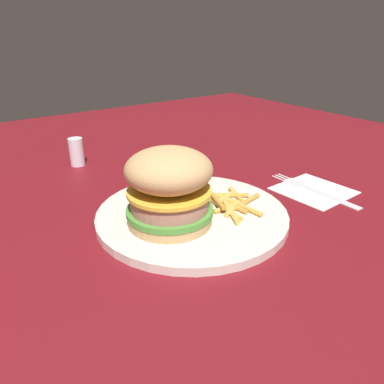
{
  "coord_description": "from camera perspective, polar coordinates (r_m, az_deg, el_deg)",
  "views": [
    {
      "loc": [
        0.37,
        -0.25,
        0.25
      ],
      "look_at": [
        -0.01,
        0.03,
        0.04
      ],
      "focal_mm": 34.24,
      "sensor_mm": 36.0,
      "label": 1
    }
  ],
  "objects": [
    {
      "name": "napkin",
      "position": [
        0.65,
        18.42,
        0.27
      ],
      "size": [
        0.12,
        0.12,
        0.0
      ],
      "primitive_type": "cube",
      "rotation": [
        0.0,
        0.0,
        0.05
      ],
      "color": "white",
      "rests_on": "ground_plane"
    },
    {
      "name": "ground_plane",
      "position": [
        0.51,
        -1.72,
        -5.3
      ],
      "size": [
        1.6,
        1.6,
        0.0
      ],
      "primitive_type": "plane",
      "color": "maroon"
    },
    {
      "name": "sandwich",
      "position": [
        0.47,
        -3.56,
        0.84
      ],
      "size": [
        0.12,
        0.12,
        0.1
      ],
      "color": "tan",
      "rests_on": "plate"
    },
    {
      "name": "fries_pile",
      "position": [
        0.54,
        5.96,
        -1.65
      ],
      "size": [
        0.11,
        0.09,
        0.01
      ],
      "color": "gold",
      "rests_on": "plate"
    },
    {
      "name": "salt_shaker",
      "position": [
        0.76,
        -17.54,
        5.98
      ],
      "size": [
        0.03,
        0.03,
        0.06
      ],
      "primitive_type": "cylinder",
      "color": "white",
      "rests_on": "ground_plane"
    },
    {
      "name": "plate",
      "position": [
        0.53,
        -0.0,
        -3.56
      ],
      "size": [
        0.27,
        0.27,
        0.01
      ],
      "primitive_type": "cylinder",
      "color": "silver",
      "rests_on": "ground_plane"
    },
    {
      "name": "fork",
      "position": [
        0.65,
        18.34,
        0.52
      ],
      "size": [
        0.17,
        0.02,
        0.0
      ],
      "color": "silver",
      "rests_on": "napkin"
    }
  ]
}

